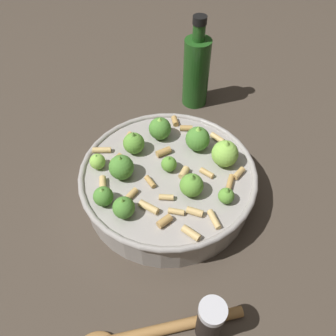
% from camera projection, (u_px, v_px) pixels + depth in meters
% --- Properties ---
extents(ground_plane, '(2.40, 2.40, 0.00)m').
position_uv_depth(ground_plane, '(168.00, 193.00, 0.65)').
color(ground_plane, '#42382D').
extents(cooking_pan, '(0.32, 0.32, 0.12)m').
position_uv_depth(cooking_pan, '(168.00, 179.00, 0.62)').
color(cooking_pan, '#9E9993').
rests_on(cooking_pan, ground).
extents(pepper_shaker, '(0.04, 0.04, 0.09)m').
position_uv_depth(pepper_shaker, '(210.00, 321.00, 0.45)').
color(pepper_shaker, black).
rests_on(pepper_shaker, ground).
extents(olive_oil_bottle, '(0.06, 0.06, 0.21)m').
position_uv_depth(olive_oil_bottle, '(196.00, 71.00, 0.77)').
color(olive_oil_bottle, '#1E4C19').
rests_on(olive_oil_bottle, ground).
extents(wooden_spoon, '(0.13, 0.22, 0.02)m').
position_uv_depth(wooden_spoon, '(152.00, 332.00, 0.48)').
color(wooden_spoon, '#9E703D').
rests_on(wooden_spoon, ground).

